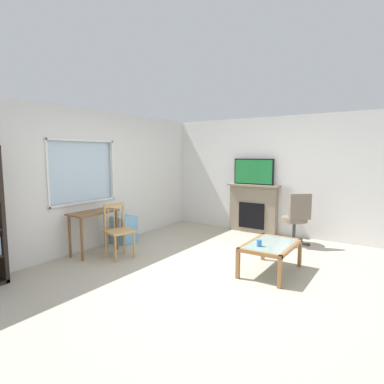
# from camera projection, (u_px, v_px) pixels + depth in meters

# --- Properties ---
(ground) EXTENTS (6.59, 5.85, 0.02)m
(ground) POSITION_uv_depth(u_px,v_px,m) (205.00, 274.00, 4.59)
(ground) COLOR #B2A893
(wall_back_with_window) EXTENTS (5.59, 0.15, 2.50)m
(wall_back_with_window) POSITION_uv_depth(u_px,v_px,m) (92.00, 180.00, 5.79)
(wall_back_with_window) COLOR silver
(wall_back_with_window) RESTS_ON ground
(wall_right) EXTENTS (0.12, 5.05, 2.50)m
(wall_right) POSITION_uv_depth(u_px,v_px,m) (274.00, 176.00, 6.80)
(wall_right) COLOR silver
(wall_right) RESTS_ON ground
(desk_under_window) EXTENTS (0.85, 0.41, 0.74)m
(desk_under_window) POSITION_uv_depth(u_px,v_px,m) (94.00, 220.00, 5.44)
(desk_under_window) COLOR brown
(desk_under_window) RESTS_ON ground
(wooden_chair) EXTENTS (0.50, 0.49, 0.90)m
(wooden_chair) POSITION_uv_depth(u_px,v_px,m) (118.00, 230.00, 5.24)
(wooden_chair) COLOR tan
(wooden_chair) RESTS_ON ground
(plastic_drawer_unit) EXTENTS (0.35, 0.40, 0.53)m
(plastic_drawer_unit) POSITION_uv_depth(u_px,v_px,m) (124.00, 229.00, 6.14)
(plastic_drawer_unit) COLOR #72ADDB
(plastic_drawer_unit) RESTS_ON ground
(fireplace) EXTENTS (0.26, 1.16, 1.06)m
(fireplace) POSITION_uv_depth(u_px,v_px,m) (253.00, 208.00, 6.98)
(fireplace) COLOR gray
(fireplace) RESTS_ON ground
(tv) EXTENTS (0.06, 0.90, 0.56)m
(tv) POSITION_uv_depth(u_px,v_px,m) (254.00, 172.00, 6.87)
(tv) COLOR black
(tv) RESTS_ON fireplace
(office_chair) EXTENTS (0.62, 0.58, 1.00)m
(office_chair) POSITION_uv_depth(u_px,v_px,m) (296.00, 216.00, 5.95)
(office_chair) COLOR #7A6B5B
(office_chair) RESTS_ON ground
(coffee_table) EXTENTS (0.99, 0.64, 0.43)m
(coffee_table) POSITION_uv_depth(u_px,v_px,m) (271.00, 247.00, 4.58)
(coffee_table) COLOR #8C9E99
(coffee_table) RESTS_ON ground
(sippy_cup) EXTENTS (0.07, 0.07, 0.09)m
(sippy_cup) POSITION_uv_depth(u_px,v_px,m) (259.00, 243.00, 4.43)
(sippy_cup) COLOR #337FD6
(sippy_cup) RESTS_ON coffee_table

